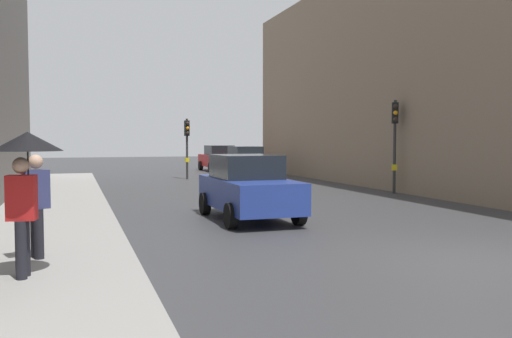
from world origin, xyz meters
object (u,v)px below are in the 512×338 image
at_px(traffic_light_mid_street, 395,129).
at_px(car_white_compact, 244,161).
at_px(car_red_sedan, 218,158).
at_px(car_blue_van, 248,187).
at_px(pedestrian_with_grey_backpack, 34,200).
at_px(pedestrian_with_umbrella, 26,163).
at_px(traffic_light_far_median, 187,137).

distance_m(traffic_light_mid_street, car_white_compact, 12.34).
bearing_deg(car_red_sedan, car_blue_van, -102.46).
distance_m(car_white_compact, pedestrian_with_grey_backpack, 23.44).
bearing_deg(traffic_light_mid_street, pedestrian_with_umbrella, -140.92).
bearing_deg(pedestrian_with_umbrella, pedestrian_with_grey_backpack, 89.85).
height_order(car_white_compact, car_red_sedan, same).
bearing_deg(pedestrian_with_umbrella, car_blue_van, 47.17).
bearing_deg(traffic_light_mid_street, traffic_light_far_median, 121.44).
bearing_deg(pedestrian_with_grey_backpack, car_blue_van, 39.23).
bearing_deg(car_blue_van, traffic_light_mid_street, 32.40).
xyz_separation_m(traffic_light_mid_street, car_red_sedan, (-2.88, 17.14, -1.71)).
distance_m(traffic_light_mid_street, pedestrian_with_grey_backpack, 15.88).
height_order(pedestrian_with_umbrella, pedestrian_with_grey_backpack, pedestrian_with_umbrella).
height_order(traffic_light_mid_street, car_red_sedan, traffic_light_mid_street).
height_order(traffic_light_mid_street, pedestrian_with_grey_backpack, traffic_light_mid_street).
bearing_deg(traffic_light_far_median, traffic_light_mid_street, -58.56).
relative_size(traffic_light_far_median, pedestrian_with_grey_backpack, 1.87).
height_order(car_blue_van, pedestrian_with_grey_backpack, pedestrian_with_grey_backpack).
xyz_separation_m(traffic_light_mid_street, car_blue_van, (-7.75, -4.92, -1.71)).
relative_size(traffic_light_far_median, car_red_sedan, 0.78).
xyz_separation_m(car_white_compact, car_red_sedan, (-0.24, 5.22, 0.00)).
bearing_deg(traffic_light_far_median, car_blue_van, -95.12).
distance_m(traffic_light_mid_street, traffic_light_far_median, 12.23).
xyz_separation_m(traffic_light_mid_street, pedestrian_with_umbrella, (-12.92, -10.49, -0.75)).
bearing_deg(traffic_light_mid_street, car_blue_van, -147.60).
bearing_deg(traffic_light_mid_street, car_white_compact, 102.48).
height_order(car_red_sedan, pedestrian_with_grey_backpack, pedestrian_with_grey_backpack).
distance_m(traffic_light_mid_street, car_blue_van, 9.34).
bearing_deg(car_blue_van, car_red_sedan, 77.54).
xyz_separation_m(car_white_compact, pedestrian_with_grey_backpack, (-10.27, -21.06, 0.29)).
xyz_separation_m(car_blue_van, pedestrian_with_grey_backpack, (-5.16, -4.21, 0.29)).
bearing_deg(car_white_compact, traffic_light_far_median, -158.19).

